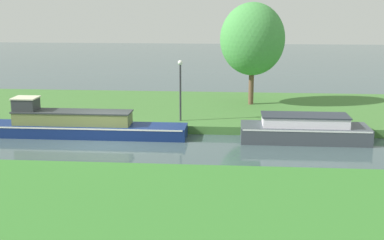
# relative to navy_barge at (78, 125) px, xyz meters

# --- Properties ---
(ground_plane) EXTENTS (120.00, 120.00, 0.00)m
(ground_plane) POSITION_rel_navy_barge_xyz_m (1.58, -1.20, -0.55)
(ground_plane) COLOR #3D5153
(riverbank_far) EXTENTS (72.00, 10.00, 0.40)m
(riverbank_far) POSITION_rel_navy_barge_xyz_m (1.58, 5.80, -0.35)
(riverbank_far) COLOR #417433
(riverbank_far) RESTS_ON ground_plane
(riverbank_near) EXTENTS (72.00, 10.00, 0.40)m
(riverbank_near) POSITION_rel_navy_barge_xyz_m (1.58, -10.20, -0.35)
(riverbank_near) COLOR #37782D
(riverbank_near) RESTS_ON ground_plane
(navy_barge) EXTENTS (9.91, 1.55, 1.87)m
(navy_barge) POSITION_rel_navy_barge_xyz_m (0.00, 0.00, 0.00)
(navy_barge) COLOR navy
(navy_barge) RESTS_ON ground_plane
(slate_narrowboat) EXTENTS (5.85, 1.92, 1.25)m
(slate_narrowboat) POSITION_rel_navy_barge_xyz_m (10.74, 0.00, -0.01)
(slate_narrowboat) COLOR #3E444C
(slate_narrowboat) RESTS_ON ground_plane
(willow_tree_left) EXTENTS (3.76, 3.37, 5.94)m
(willow_tree_left) POSITION_rel_navy_barge_xyz_m (8.47, 6.69, 3.68)
(willow_tree_left) COLOR brown
(willow_tree_left) RESTS_ON riverbank_far
(lamp_post) EXTENTS (0.24, 0.24, 3.10)m
(lamp_post) POSITION_rel_navy_barge_xyz_m (4.76, 1.98, 1.78)
(lamp_post) COLOR #333338
(lamp_post) RESTS_ON riverbank_far
(mooring_post_near) EXTENTS (0.18, 0.18, 0.51)m
(mooring_post_near) POSITION_rel_navy_barge_xyz_m (-0.28, 1.13, 0.11)
(mooring_post_near) COLOR #46392F
(mooring_post_near) RESTS_ON riverbank_far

